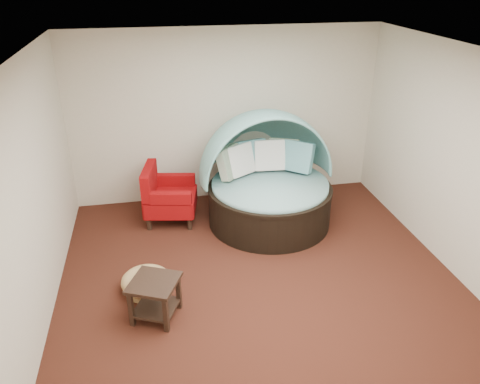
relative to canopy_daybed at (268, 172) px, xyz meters
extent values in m
plane|color=#451D13|center=(-0.47, -1.52, -0.80)|extent=(5.00, 5.00, 0.00)
plane|color=beige|center=(-0.47, 0.98, 0.60)|extent=(5.00, 0.00, 5.00)
plane|color=beige|center=(-0.47, -4.02, 0.60)|extent=(5.00, 0.00, 5.00)
plane|color=beige|center=(-2.97, -1.52, 0.60)|extent=(0.00, 5.00, 5.00)
plane|color=beige|center=(2.03, -1.52, 0.60)|extent=(0.00, 5.00, 5.00)
plane|color=white|center=(-0.47, -1.52, 2.00)|extent=(5.00, 5.00, 0.00)
cylinder|color=black|center=(0.01, -0.12, -0.51)|extent=(2.00, 2.00, 0.57)
cylinder|color=black|center=(0.01, -0.12, -0.21)|extent=(2.03, 2.03, 0.05)
cylinder|color=#8AC0B7|center=(0.01, -0.12, -0.17)|extent=(1.89, 1.89, 0.12)
cube|color=#39654C|center=(-0.55, 0.17, 0.14)|extent=(0.51, 0.54, 0.49)
cube|color=white|center=(-0.39, 0.22, 0.14)|extent=(0.54, 0.48, 0.49)
cube|color=#63A5AD|center=(-0.16, 0.38, 0.14)|extent=(0.52, 0.37, 0.49)
cube|color=white|center=(0.10, 0.33, 0.14)|extent=(0.49, 0.30, 0.49)
cube|color=#39654C|center=(0.34, 0.36, 0.14)|extent=(0.54, 0.43, 0.49)
cube|color=#63A5AD|center=(0.52, 0.19, 0.14)|extent=(0.54, 0.51, 0.49)
cylinder|color=olive|center=(-1.89, -1.47, -0.77)|extent=(0.60, 0.60, 0.06)
torus|color=olive|center=(-1.89, -1.47, -0.66)|extent=(0.68, 0.68, 0.15)
cylinder|color=#5E595D|center=(-1.89, -1.47, -0.68)|extent=(0.41, 0.41, 0.09)
cylinder|color=black|center=(-1.83, 0.01, -0.71)|extent=(0.08, 0.08, 0.18)
cylinder|color=black|center=(-1.71, 0.61, -0.71)|extent=(0.08, 0.08, 0.18)
cylinder|color=black|center=(-1.22, -0.10, -0.71)|extent=(0.08, 0.08, 0.18)
cylinder|color=black|center=(-1.11, 0.50, -0.71)|extent=(0.08, 0.08, 0.18)
cube|color=maroon|center=(-1.47, 0.25, -0.48)|extent=(0.89, 0.89, 0.26)
cube|color=maroon|center=(-1.77, 0.31, -0.13)|extent=(0.28, 0.78, 0.45)
cube|color=maroon|center=(-1.48, -0.08, -0.26)|extent=(0.62, 0.23, 0.18)
cube|color=maroon|center=(-1.36, 0.56, -0.26)|extent=(0.62, 0.23, 0.18)
cube|color=black|center=(-1.78, -1.97, -0.33)|extent=(0.67, 0.67, 0.04)
cube|color=black|center=(-1.78, -1.97, -0.68)|extent=(0.59, 0.59, 0.03)
cube|color=black|center=(-2.05, -2.07, -0.57)|extent=(0.07, 0.07, 0.44)
cube|color=black|center=(-1.88, -1.71, -0.57)|extent=(0.07, 0.07, 0.44)
cube|color=black|center=(-1.68, -2.24, -0.57)|extent=(0.07, 0.07, 0.44)
cube|color=black|center=(-1.51, -1.87, -0.57)|extent=(0.07, 0.07, 0.44)
camera|label=1|loc=(-1.64, -6.26, 2.85)|focal=35.00mm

